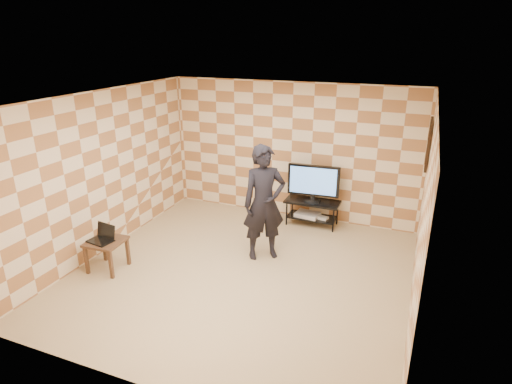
% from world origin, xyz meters
% --- Properties ---
extents(floor, '(5.00, 5.00, 0.00)m').
position_xyz_m(floor, '(0.00, 0.00, 0.00)').
color(floor, tan).
rests_on(floor, ground).
extents(wall_back, '(5.00, 0.02, 2.70)m').
position_xyz_m(wall_back, '(0.00, 2.50, 1.35)').
color(wall_back, beige).
rests_on(wall_back, ground).
extents(wall_front, '(5.00, 0.02, 2.70)m').
position_xyz_m(wall_front, '(0.00, -2.50, 1.35)').
color(wall_front, beige).
rests_on(wall_front, ground).
extents(wall_left, '(0.02, 5.00, 2.70)m').
position_xyz_m(wall_left, '(-2.50, 0.00, 1.35)').
color(wall_left, beige).
rests_on(wall_left, ground).
extents(wall_right, '(0.02, 5.00, 2.70)m').
position_xyz_m(wall_right, '(2.50, 0.00, 1.35)').
color(wall_right, beige).
rests_on(wall_right, ground).
extents(ceiling, '(5.00, 5.00, 0.02)m').
position_xyz_m(ceiling, '(0.00, 0.00, 2.70)').
color(ceiling, white).
rests_on(ceiling, wall_back).
extents(wall_art, '(0.04, 0.72, 0.72)m').
position_xyz_m(wall_art, '(2.47, 1.55, 1.95)').
color(wall_art, black).
rests_on(wall_art, wall_right).
extents(tv_stand, '(1.05, 0.47, 0.50)m').
position_xyz_m(tv_stand, '(0.55, 2.18, 0.37)').
color(tv_stand, black).
rests_on(tv_stand, floor).
extents(tv, '(0.99, 0.21, 0.72)m').
position_xyz_m(tv, '(0.55, 2.17, 0.90)').
color(tv, black).
rests_on(tv, tv_stand).
extents(dvd_player, '(0.48, 0.37, 0.07)m').
position_xyz_m(dvd_player, '(0.47, 2.15, 0.21)').
color(dvd_player, silver).
rests_on(dvd_player, tv_stand).
extents(game_console, '(0.23, 0.18, 0.05)m').
position_xyz_m(game_console, '(0.77, 2.13, 0.20)').
color(game_console, silver).
rests_on(game_console, tv_stand).
extents(side_table, '(0.57, 0.57, 0.50)m').
position_xyz_m(side_table, '(-2.03, -0.67, 0.41)').
color(side_table, '#3A251A').
rests_on(side_table, floor).
extents(laptop, '(0.41, 0.35, 0.25)m').
position_xyz_m(laptop, '(-2.07, -0.68, 0.55)').
color(laptop, black).
rests_on(laptop, side_table).
extents(person, '(0.84, 0.78, 1.92)m').
position_xyz_m(person, '(0.12, 0.65, 0.96)').
color(person, black).
rests_on(person, floor).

